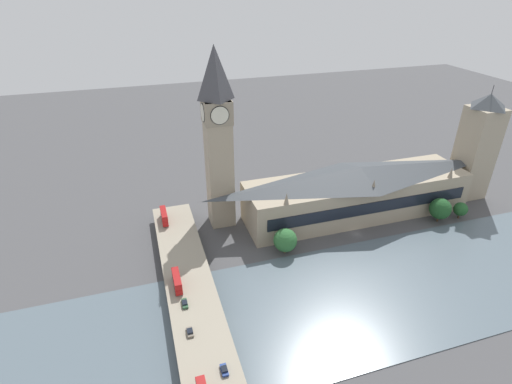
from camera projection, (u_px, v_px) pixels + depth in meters
ground_plane at (356, 234)px, 174.82m from camera, size 600.00×600.00×0.00m
river_water at (404, 285)px, 145.96m from camera, size 56.77×360.00×0.30m
parliament_hall at (357, 191)px, 184.32m from camera, size 26.03×105.03×24.31m
clock_tower at (218, 138)px, 164.20m from camera, size 11.71×11.71×77.69m
victoria_tower at (476, 147)px, 194.26m from camera, size 14.22×14.22×56.20m
road_bridge at (199, 324)px, 124.11m from camera, size 145.54×16.63×5.67m
double_decker_bus_lead at (164, 216)px, 172.24m from camera, size 10.71×2.49×5.04m
double_decker_bus_rear at (177, 281)px, 136.06m from camera, size 10.23×2.50×4.72m
car_northbound_mid at (190, 332)px, 119.06m from camera, size 3.82×1.92×1.38m
car_southbound_lead at (185, 303)px, 129.37m from camera, size 4.34×1.85×1.36m
car_southbound_mid at (224, 370)px, 107.62m from camera, size 3.89×1.81×1.39m
tree_embankment_near at (440, 209)px, 180.69m from camera, size 9.66×9.66×11.58m
tree_embankment_mid at (285, 240)px, 160.07m from camera, size 9.61×9.61×11.13m
tree_embankment_far at (461, 209)px, 183.81m from camera, size 6.37×6.37×8.14m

